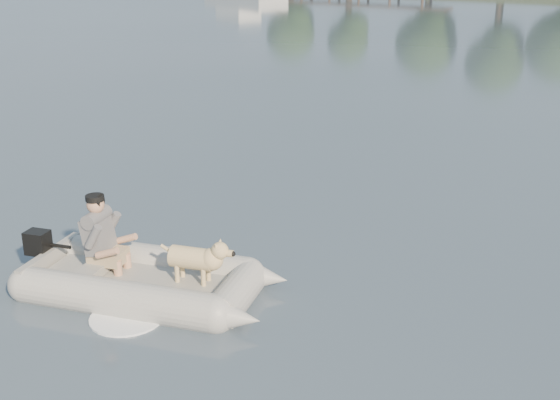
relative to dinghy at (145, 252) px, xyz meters
The scene contains 5 objects.
water 0.55m from the dinghy, 57.17° to the right, with size 160.00×160.00×0.00m, color slate.
dinghy is the anchor object (origin of this frame).
man 0.66m from the dinghy, 166.71° to the right, with size 0.66×0.57×0.98m, color slate, non-canonical shape.
dog 0.59m from the dinghy, 22.10° to the left, with size 0.85×0.30×0.57m, color #D0B778, non-canonical shape.
outboard_motor 1.53m from the dinghy, 162.47° to the right, with size 0.38×0.26×0.72m, color black, non-canonical shape.
Camera 1 is at (5.64, -5.30, 3.99)m, focal length 45.00 mm.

